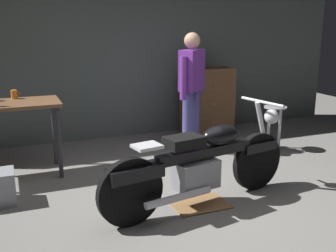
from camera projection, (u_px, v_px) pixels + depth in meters
ground_plane at (192, 204)px, 4.07m from camera, size 12.00×12.00×0.00m
back_wall at (117, 39)px, 6.21m from camera, size 8.00×0.12×3.10m
workbench at (2, 113)px, 4.59m from camera, size 1.30×0.64×0.90m
motorcycle at (202, 163)px, 3.94m from camera, size 2.17×0.74×1.00m
person_standing at (192, 87)px, 5.54m from camera, size 0.47×0.41×1.67m
shop_stool at (275, 116)px, 5.71m from camera, size 0.32×0.32×0.64m
wooden_dresser at (207, 102)px, 6.49m from camera, size 0.80×0.47×1.10m
drip_tray at (200, 204)px, 4.04m from camera, size 0.56×0.40×0.01m
mug_orange_travel at (14, 94)px, 4.82m from camera, size 0.11×0.07×0.11m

